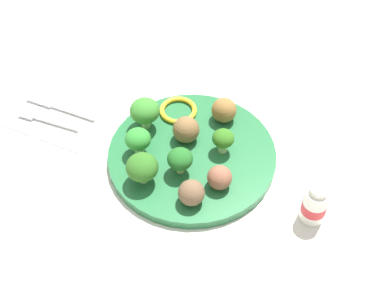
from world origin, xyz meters
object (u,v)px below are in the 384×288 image
at_px(knife, 58,106).
at_px(broccoli_floret_front_right, 145,111).
at_px(broccoli_floret_back_right, 138,140).
at_px(meatball_mid_right, 224,110).
at_px(meatball_front_right, 186,130).
at_px(yogurt_bottle, 315,205).
at_px(broccoli_floret_back_left, 223,139).
at_px(pepper_ring_front_right, 178,110).
at_px(fork, 46,119).
at_px(broccoli_floret_mid_right, 142,167).
at_px(broccoli_floret_near_rim, 181,160).
at_px(plate, 192,155).
at_px(meatball_near_rim, 191,193).
at_px(napkin, 56,115).
at_px(meatball_center, 220,178).

bearing_deg(knife, broccoli_floret_front_right, -175.09).
height_order(broccoli_floret_back_right, meatball_mid_right, broccoli_floret_back_right).
distance_m(meatball_front_right, yogurt_bottle, 0.24).
bearing_deg(meatball_mid_right, broccoli_floret_back_left, 110.78).
relative_size(pepper_ring_front_right, fork, 0.55).
bearing_deg(knife, broccoli_floret_mid_right, 158.00).
height_order(broccoli_floret_near_rim, pepper_ring_front_right, broccoli_floret_near_rim).
distance_m(plate, meatball_near_rim, 0.10).
xyz_separation_m(meatball_mid_right, fork, (0.29, 0.12, -0.03)).
bearing_deg(yogurt_bottle, meatball_near_rim, 18.55).
xyz_separation_m(plate, broccoli_floret_front_right, (0.10, -0.02, 0.04)).
height_order(meatball_near_rim, meatball_mid_right, meatball_mid_right).
bearing_deg(yogurt_bottle, napkin, -2.32).
xyz_separation_m(meatball_front_right, yogurt_bottle, (-0.24, 0.05, -0.01)).
bearing_deg(broccoli_floret_near_rim, pepper_ring_front_right, -62.16).
distance_m(broccoli_floret_near_rim, yogurt_bottle, 0.21).
relative_size(pepper_ring_front_right, napkin, 0.39).
distance_m(meatball_front_right, napkin, 0.25).
relative_size(meatball_near_rim, fork, 0.34).
bearing_deg(broccoli_floret_mid_right, meatball_near_rim, 177.11).
bearing_deg(broccoli_floret_front_right, broccoli_floret_near_rim, 146.39).
relative_size(broccoli_floret_mid_right, meatball_near_rim, 1.31).
xyz_separation_m(plate, broccoli_floret_back_right, (0.08, 0.04, 0.04)).
xyz_separation_m(broccoli_floret_back_right, yogurt_bottle, (-0.29, -0.00, -0.01)).
distance_m(broccoli_floret_near_rim, meatball_front_right, 0.07).
height_order(broccoli_floret_back_left, broccoli_floret_mid_right, broccoli_floret_mid_right).
height_order(broccoli_floret_back_left, knife, broccoli_floret_back_left).
bearing_deg(fork, meatball_near_rim, 169.21).
relative_size(broccoli_floret_back_left, broccoli_floret_mid_right, 0.82).
bearing_deg(fork, broccoli_floret_mid_right, 166.35).
bearing_deg(broccoli_floret_front_right, knife, 4.91).
xyz_separation_m(napkin, knife, (0.01, -0.02, 0.00)).
height_order(broccoli_floret_near_rim, yogurt_bottle, yogurt_bottle).
relative_size(plate, meatball_mid_right, 6.42).
bearing_deg(broccoli_floret_back_right, meatball_center, 176.61).
bearing_deg(pepper_ring_front_right, plate, 129.03).
distance_m(broccoli_floret_mid_right, meatball_mid_right, 0.19).
height_order(meatball_mid_right, yogurt_bottle, yogurt_bottle).
bearing_deg(broccoli_floret_front_right, broccoli_floret_mid_right, 115.87).
bearing_deg(meatball_mid_right, broccoli_floret_mid_right, 70.27).
distance_m(plate, broccoli_floret_back_left, 0.06).
bearing_deg(knife, pepper_ring_front_right, -161.75).
xyz_separation_m(plate, broccoli_floret_back_left, (-0.04, -0.02, 0.04)).
xyz_separation_m(broccoli_floret_back_right, napkin, (0.19, -0.02, -0.04)).
distance_m(meatball_mid_right, meatball_front_right, 0.08).
xyz_separation_m(meatball_near_rim, yogurt_bottle, (-0.17, -0.06, -0.00)).
bearing_deg(broccoli_floret_front_right, broccoli_floret_back_left, -178.69).
xyz_separation_m(broccoli_floret_front_right, yogurt_bottle, (-0.31, 0.05, -0.02)).
bearing_deg(napkin, plate, -177.44).
relative_size(meatball_front_right, pepper_ring_front_right, 0.68).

